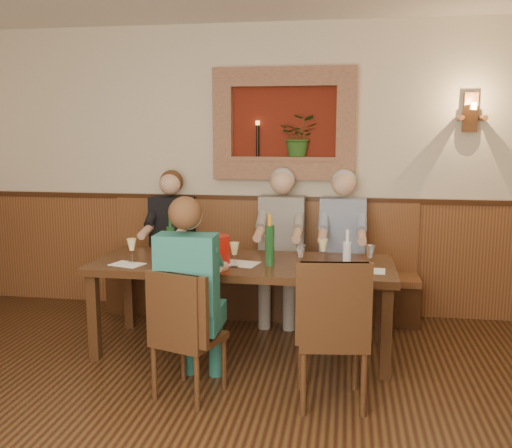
% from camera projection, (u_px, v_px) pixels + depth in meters
% --- Properties ---
extents(room_shell, '(6.04, 6.04, 2.82)m').
position_uv_depth(room_shell, '(169.00, 110.00, 2.59)').
color(room_shell, beige).
rests_on(room_shell, ground).
extents(wainscoting, '(6.02, 6.02, 1.15)m').
position_uv_depth(wainscoting, '(175.00, 379.00, 2.81)').
color(wainscoting, '#593419').
rests_on(wainscoting, ground).
extents(wall_niche, '(1.36, 0.30, 1.06)m').
position_uv_depth(wall_niche, '(288.00, 129.00, 5.44)').
color(wall_niche, '#621A0E').
rests_on(wall_niche, ground).
extents(wall_sconce, '(0.25, 0.20, 0.35)m').
position_uv_depth(wall_sconce, '(471.00, 113.00, 5.14)').
color(wall_sconce, '#593419').
rests_on(wall_sconce, ground).
extents(dining_table, '(2.40, 0.90, 0.75)m').
position_uv_depth(dining_table, '(243.00, 270.00, 4.60)').
color(dining_table, black).
rests_on(dining_table, ground).
extents(bench, '(3.00, 0.45, 1.11)m').
position_uv_depth(bench, '(260.00, 282.00, 5.57)').
color(bench, '#381E0F').
rests_on(bench, ground).
extents(chair_near_left, '(0.50, 0.50, 0.90)m').
position_uv_depth(chair_near_left, '(188.00, 359.00, 3.86)').
color(chair_near_left, black).
rests_on(chair_near_left, ground).
extents(chair_near_right, '(0.50, 0.50, 1.00)m').
position_uv_depth(chair_near_right, '(331.00, 362.00, 3.75)').
color(chair_near_right, black).
rests_on(chair_near_right, ground).
extents(person_bench_left, '(0.41, 0.51, 1.41)m').
position_uv_depth(person_bench_left, '(170.00, 255.00, 5.56)').
color(person_bench_left, black).
rests_on(person_bench_left, ground).
extents(person_bench_mid, '(0.43, 0.53, 1.45)m').
position_uv_depth(person_bench_mid, '(281.00, 258.00, 5.39)').
color(person_bench_mid, '#635F5A').
rests_on(person_bench_mid, ground).
extents(person_bench_right, '(0.42, 0.52, 1.44)m').
position_uv_depth(person_bench_right, '(342.00, 260.00, 5.30)').
color(person_bench_right, navy).
rests_on(person_bench_right, ground).
extents(person_chair_front, '(0.40, 0.49, 1.38)m').
position_uv_depth(person_chair_front, '(191.00, 312.00, 3.89)').
color(person_chair_front, navy).
rests_on(person_chair_front, ground).
extents(spittoon_bucket, '(0.22, 0.22, 0.22)m').
position_uv_depth(spittoon_bucket, '(218.00, 249.00, 4.50)').
color(spittoon_bucket, red).
rests_on(spittoon_bucket, dining_table).
extents(wine_bottle_green_a, '(0.10, 0.10, 0.40)m').
position_uv_depth(wine_bottle_green_a, '(270.00, 244.00, 4.43)').
color(wine_bottle_green_a, '#19471E').
rests_on(wine_bottle_green_a, dining_table).
extents(wine_bottle_green_b, '(0.07, 0.07, 0.35)m').
position_uv_depth(wine_bottle_green_b, '(171.00, 242.00, 4.66)').
color(wine_bottle_green_b, '#19471E').
rests_on(wine_bottle_green_b, dining_table).
extents(water_bottle, '(0.06, 0.06, 0.34)m').
position_uv_depth(water_bottle, '(347.00, 257.00, 4.13)').
color(water_bottle, silver).
rests_on(water_bottle, dining_table).
extents(tasting_sheet_a, '(0.29, 0.24, 0.00)m').
position_uv_depth(tasting_sheet_a, '(127.00, 264.00, 4.48)').
color(tasting_sheet_a, white).
rests_on(tasting_sheet_a, dining_table).
extents(tasting_sheet_b, '(0.35, 0.28, 0.00)m').
position_uv_depth(tasting_sheet_b, '(238.00, 263.00, 4.51)').
color(tasting_sheet_b, white).
rests_on(tasting_sheet_b, dining_table).
extents(tasting_sheet_c, '(0.28, 0.21, 0.00)m').
position_uv_depth(tasting_sheet_c, '(367.00, 271.00, 4.28)').
color(tasting_sheet_c, white).
rests_on(tasting_sheet_c, dining_table).
extents(tasting_sheet_d, '(0.31, 0.26, 0.00)m').
position_uv_depth(tasting_sheet_d, '(206.00, 268.00, 4.35)').
color(tasting_sheet_d, white).
rests_on(tasting_sheet_d, dining_table).
extents(wine_glass_0, '(0.08, 0.08, 0.19)m').
position_uv_depth(wine_glass_0, '(370.00, 258.00, 4.29)').
color(wine_glass_0, white).
rests_on(wine_glass_0, dining_table).
extents(wine_glass_1, '(0.08, 0.08, 0.19)m').
position_uv_depth(wine_glass_1, '(132.00, 250.00, 4.54)').
color(wine_glass_1, '#F5DE92').
rests_on(wine_glass_1, dining_table).
extents(wine_glass_2, '(0.08, 0.08, 0.19)m').
position_uv_depth(wine_glass_2, '(162.00, 251.00, 4.52)').
color(wine_glass_2, '#F5DE92').
rests_on(wine_glass_2, dining_table).
extents(wine_glass_3, '(0.08, 0.08, 0.19)m').
position_uv_depth(wine_glass_3, '(234.00, 255.00, 4.39)').
color(wine_glass_3, '#F5DE92').
rests_on(wine_glass_3, dining_table).
extents(wine_glass_4, '(0.08, 0.08, 0.19)m').
position_uv_depth(wine_glass_4, '(217.00, 246.00, 4.72)').
color(wine_glass_4, white).
rests_on(wine_glass_4, dining_table).
extents(wine_glass_5, '(0.08, 0.08, 0.19)m').
position_uv_depth(wine_glass_5, '(269.00, 247.00, 4.69)').
color(wine_glass_5, '#F5DE92').
rests_on(wine_glass_5, dining_table).
extents(wine_glass_6, '(0.08, 0.08, 0.19)m').
position_uv_depth(wine_glass_6, '(301.00, 257.00, 4.30)').
color(wine_glass_6, white).
rests_on(wine_glass_6, dining_table).
extents(wine_glass_7, '(0.08, 0.08, 0.19)m').
position_uv_depth(wine_glass_7, '(323.00, 251.00, 4.51)').
color(wine_glass_7, '#F5DE92').
rests_on(wine_glass_7, dining_table).
extents(wine_glass_8, '(0.08, 0.08, 0.19)m').
position_uv_depth(wine_glass_8, '(205.00, 258.00, 4.26)').
color(wine_glass_8, '#F5DE92').
rests_on(wine_glass_8, dining_table).
extents(wine_glass_9, '(0.08, 0.08, 0.19)m').
position_uv_depth(wine_glass_9, '(165.00, 244.00, 4.78)').
color(wine_glass_9, white).
rests_on(wine_glass_9, dining_table).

